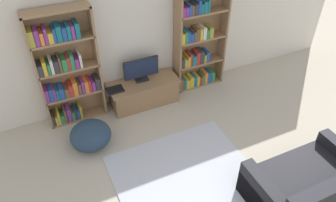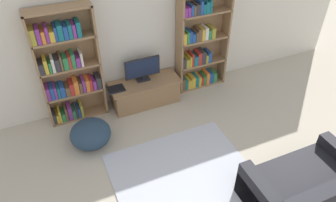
# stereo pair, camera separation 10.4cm
# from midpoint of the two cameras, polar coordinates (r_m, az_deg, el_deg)

# --- Properties ---
(wall_back) EXTENTS (8.80, 0.06, 2.60)m
(wall_back) POSITION_cam_midpoint_polar(r_m,az_deg,el_deg) (5.90, -5.62, 11.68)
(wall_back) COLOR silver
(wall_back) RESTS_ON ground_plane
(bookshelf_left) EXTENTS (1.00, 0.30, 2.06)m
(bookshelf_left) POSITION_cam_midpoint_polar(r_m,az_deg,el_deg) (5.66, -17.87, 5.17)
(bookshelf_left) COLOR #93704C
(bookshelf_left) RESTS_ON ground_plane
(bookshelf_right) EXTENTS (1.00, 0.30, 2.06)m
(bookshelf_right) POSITION_cam_midpoint_polar(r_m,az_deg,el_deg) (6.33, 4.65, 10.10)
(bookshelf_right) COLOR #93704C
(bookshelf_right) RESTS_ON ground_plane
(tv_stand) EXTENTS (1.31, 0.53, 0.48)m
(tv_stand) POSITION_cam_midpoint_polar(r_m,az_deg,el_deg) (6.18, -4.70, 1.49)
(tv_stand) COLOR #8E6B47
(tv_stand) RESTS_ON ground_plane
(television) EXTENTS (0.66, 0.16, 0.45)m
(television) POSITION_cam_midpoint_polar(r_m,az_deg,el_deg) (5.97, -5.20, 5.52)
(television) COLOR black
(television) RESTS_ON tv_stand
(laptop) EXTENTS (0.30, 0.23, 0.03)m
(laptop) POSITION_cam_midpoint_polar(r_m,az_deg,el_deg) (5.89, -9.72, 1.93)
(laptop) COLOR #28282D
(laptop) RESTS_ON tv_stand
(area_rug) EXTENTS (2.05, 1.75, 0.02)m
(area_rug) POSITION_cam_midpoint_polar(r_m,az_deg,el_deg) (5.04, 2.33, -12.85)
(area_rug) COLOR #B2B7C1
(area_rug) RESTS_ON ground_plane
(couch_right_sofa) EXTENTS (1.56, 1.00, 0.84)m
(couch_right_sofa) POSITION_cam_midpoint_polar(r_m,az_deg,el_deg) (4.94, 22.82, -13.62)
(couch_right_sofa) COLOR black
(couch_right_sofa) RESTS_ON ground_plane
(beanbag_ottoman) EXTENTS (0.66, 0.66, 0.43)m
(beanbag_ottoman) POSITION_cam_midpoint_polar(r_m,az_deg,el_deg) (5.48, -13.86, -5.81)
(beanbag_ottoman) COLOR #23384C
(beanbag_ottoman) RESTS_ON ground_plane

